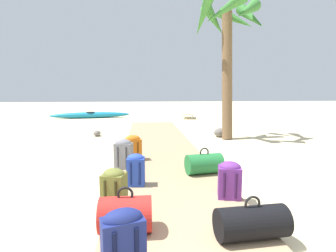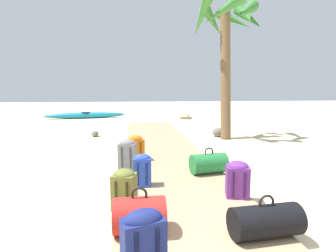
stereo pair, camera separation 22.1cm
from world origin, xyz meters
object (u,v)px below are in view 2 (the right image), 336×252
duffel_bag_black (266,221)px  duffel_bag_green (209,163)px  backpack_orange (135,147)px  palm_tree_far_right (227,33)px  backpack_grey (127,153)px  lounge_chair (184,112)px  duffel_bag_red (140,215)px  kayak (86,115)px  backpack_blue (142,169)px  backpack_purple (238,178)px  backpack_olive (124,188)px  backpack_navy (143,239)px

duffel_bag_black → duffel_bag_green: 2.02m
backpack_orange → palm_tree_far_right: 4.86m
backpack_grey → lounge_chair: 9.72m
backpack_grey → duffel_bag_red: (0.17, -2.22, -0.10)m
duffel_bag_black → lounge_chair: (1.42, 11.76, 0.09)m
kayak → backpack_blue: bearing=-75.9°
duffel_bag_red → kayak: duffel_bag_red is taller
backpack_purple → palm_tree_far_right: palm_tree_far_right is taller
backpack_grey → backpack_olive: bearing=-90.0°
backpack_orange → backpack_olive: 2.25m
duffel_bag_black → backpack_navy: bearing=-164.1°
backpack_orange → backpack_blue: 1.47m
duffel_bag_red → palm_tree_far_right: size_ratio=0.12×
backpack_olive → backpack_navy: bearing=-80.6°
backpack_olive → kayak: backpack_olive is taller
duffel_bag_red → backpack_navy: (0.02, -0.58, 0.09)m
backpack_purple → duffel_bag_green: bearing=95.4°
duffel_bag_red → backpack_navy: backpack_navy is taller
backpack_olive → backpack_orange: bearing=86.3°
backpack_grey → duffel_bag_red: size_ratio=1.04×
backpack_navy → palm_tree_far_right: size_ratio=0.12×
backpack_grey → backpack_blue: (0.24, -0.88, -0.03)m
duffel_bag_red → backpack_navy: 0.59m
lounge_chair → duffel_bag_green: bearing=-98.2°
lounge_chair → kayak: 5.32m
palm_tree_far_right → backpack_navy: bearing=-114.7°
backpack_blue → duffel_bag_green: (1.16, 0.45, -0.08)m
backpack_grey → kayak: (-2.47, 9.95, -0.20)m
duffel_bag_red → duffel_bag_green: duffel_bag_red is taller
palm_tree_far_right → lounge_chair: bearing=91.6°
backpack_grey → backpack_navy: (0.19, -2.80, -0.02)m
backpack_blue → backpack_olive: backpack_olive is taller
backpack_orange → backpack_blue: bearing=-86.3°
backpack_purple → duffel_bag_green: size_ratio=0.75×
backpack_orange → kayak: (-2.62, 9.37, -0.19)m
backpack_grey → palm_tree_far_right: bearing=47.7°
duffel_bag_red → palm_tree_far_right: (2.81, 5.49, 2.98)m
backpack_orange → kayak: bearing=105.6°
backpack_orange → backpack_olive: (-0.15, -2.25, -0.01)m
backpack_blue → lounge_chair: size_ratio=0.30×
duffel_bag_red → backpack_blue: backpack_blue is taller
kayak → backpack_olive: bearing=-78.0°
duffel_bag_red → backpack_olive: (-0.17, 0.55, 0.08)m
backpack_blue → duffel_bag_black: bearing=-53.9°
duffel_bag_red → duffel_bag_green: bearing=55.4°
backpack_purple → backpack_olive: size_ratio=0.99×
duffel_bag_black → duffel_bag_green: (0.01, 2.02, 0.01)m
backpack_navy → palm_tree_far_right: (2.79, 6.07, 2.89)m
duffel_bag_red → duffel_bag_green: size_ratio=0.80×
backpack_purple → kayak: size_ratio=0.12×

